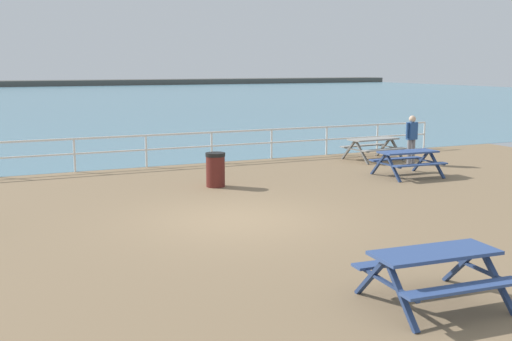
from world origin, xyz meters
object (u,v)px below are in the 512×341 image
Objects in this scene: visitor at (412,137)px; picnic_table_far_left at (434,264)px; picnic_table_near_right at (373,144)px; litter_bin at (215,170)px; picnic_table_near_left at (408,157)px.

picnic_table_far_left is at bearing 134.69° from visitor.
picnic_table_near_right is 1.99× the size of litter_bin.
visitor is at bearing -68.31° from picnic_table_near_right.
picnic_table_far_left is at bearing -124.03° from picnic_table_near_left.
visitor reaches higher than picnic_table_near_right.
picnic_table_near_right is 1.51m from visitor.
litter_bin is at bearing 88.86° from visitor.
picnic_table_near_right is at bearing 62.51° from picnic_table_far_left.
visitor reaches higher than litter_bin.
litter_bin is at bearing 173.39° from picnic_table_near_left.
visitor is at bearing 57.02° from picnic_table_far_left.
picnic_table_far_left is (-7.07, -11.52, 0.00)m from picnic_table_near_right.
litter_bin is (-6.83, -2.26, -0.10)m from picnic_table_near_right.
picnic_table_near_right is 7.19m from litter_bin.
visitor is 7.52m from litter_bin.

